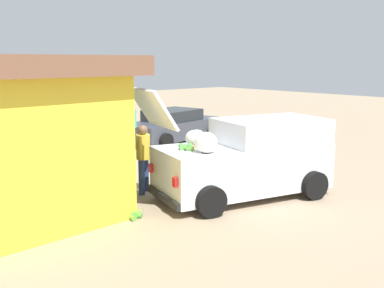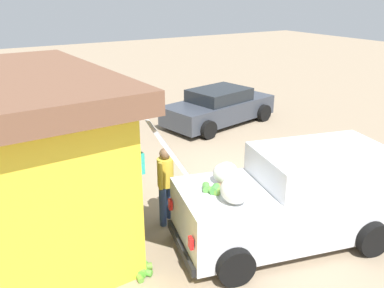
{
  "view_description": "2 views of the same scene",
  "coord_description": "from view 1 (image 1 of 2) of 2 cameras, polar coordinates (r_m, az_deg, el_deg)",
  "views": [
    {
      "loc": [
        -9.94,
        8.72,
        3.21
      ],
      "look_at": [
        -0.3,
        0.48,
        0.85
      ],
      "focal_mm": 42.04,
      "sensor_mm": 36.0,
      "label": 1
    },
    {
      "loc": [
        -7.91,
        6.21,
        4.68
      ],
      "look_at": [
        0.57,
        1.06,
        0.93
      ],
      "focal_mm": 38.51,
      "sensor_mm": 36.0,
      "label": 2
    }
  ],
  "objects": [
    {
      "name": "customer_bending",
      "position": [
        9.95,
        -1.05,
        -3.3
      ],
      "size": [
        0.63,
        0.76,
        1.35
      ],
      "color": "#4C4C51",
      "rests_on": "ground_plane"
    },
    {
      "name": "vendor_standing",
      "position": [
        10.98,
        -6.2,
        -1.25
      ],
      "size": [
        0.48,
        0.48,
        1.68
      ],
      "color": "navy",
      "rests_on": "ground_plane"
    },
    {
      "name": "parked_sedan",
      "position": [
        17.93,
        -2.49,
        2.24
      ],
      "size": [
        2.76,
        4.56,
        1.3
      ],
      "color": "#383D47",
      "rests_on": "ground_plane"
    },
    {
      "name": "unloaded_banana_pile",
      "position": [
        9.6,
        -9.21,
        -7.91
      ],
      "size": [
        0.92,
        0.83,
        0.43
      ],
      "color": "silver",
      "rests_on": "ground_plane"
    },
    {
      "name": "storefront_bar",
      "position": [
        10.27,
        -22.64,
        1.31
      ],
      "size": [
        5.32,
        4.27,
        3.31
      ],
      "color": "yellow",
      "rests_on": "ground_plane"
    },
    {
      "name": "ground_plane",
      "position": [
        13.61,
        0.73,
        -3.09
      ],
      "size": [
        60.0,
        60.0,
        0.0
      ],
      "primitive_type": "plane",
      "color": "gray"
    },
    {
      "name": "delivery_van",
      "position": [
        10.76,
        7.1,
        -1.8
      ],
      "size": [
        2.86,
        4.86,
        2.65
      ],
      "color": "silver",
      "rests_on": "ground_plane"
    },
    {
      "name": "paint_bucket",
      "position": [
        13.77,
        -13.79,
        -2.4
      ],
      "size": [
        0.3,
        0.3,
        0.39
      ],
      "primitive_type": "cylinder",
      "color": "silver",
      "rests_on": "ground_plane"
    }
  ]
}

